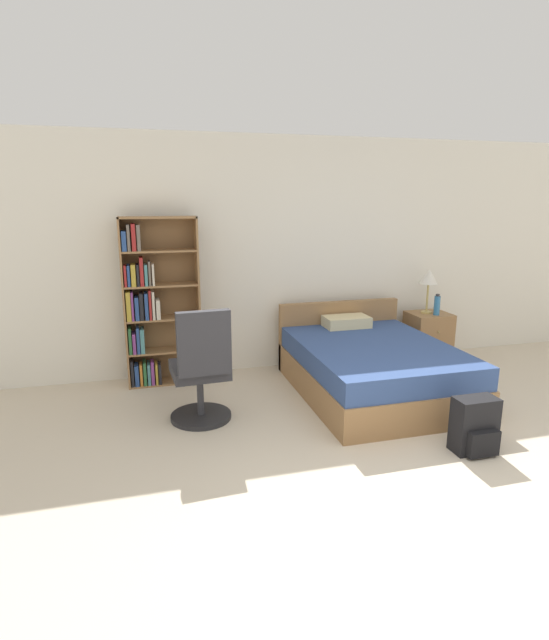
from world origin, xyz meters
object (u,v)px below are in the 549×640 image
at_px(bookshelf, 152,304).
at_px(nightstand, 428,337).
at_px(water_bottle, 437,305).
at_px(backpack_black, 475,427).
at_px(bed, 371,366).
at_px(office_chair, 201,372).
at_px(table_lamp, 429,278).

xyz_separation_m(bookshelf, nightstand, (3.21, -0.09, -0.56)).
relative_size(water_bottle, backpack_black, 0.57).
xyz_separation_m(bed, office_chair, (-1.74, -0.29, 0.20)).
bearing_deg(nightstand, bookshelf, 178.42).
distance_m(office_chair, nightstand, 3.03).
bearing_deg(table_lamp, bed, -145.02).
bearing_deg(bookshelf, table_lamp, -1.29).
relative_size(bookshelf, bed, 0.91).
bearing_deg(water_bottle, nightstand, 103.34).
xyz_separation_m(bookshelf, bed, (2.10, -0.82, -0.59)).
height_order(bookshelf, water_bottle, bookshelf).
distance_m(nightstand, backpack_black, 2.27).
xyz_separation_m(bed, water_bottle, (1.13, 0.63, 0.44)).
distance_m(nightstand, water_bottle, 0.43).
bearing_deg(bookshelf, water_bottle, -3.42).
height_order(office_chair, water_bottle, office_chair).
xyz_separation_m(office_chair, water_bottle, (2.87, 0.92, 0.24)).
distance_m(bed, office_chair, 1.78).
distance_m(bookshelf, bed, 2.33).
bearing_deg(bed, office_chair, -170.58).
height_order(bed, table_lamp, table_lamp).
relative_size(bed, backpack_black, 4.36).
relative_size(nightstand, table_lamp, 1.14).
relative_size(nightstand, backpack_black, 1.36).
xyz_separation_m(bed, backpack_black, (0.23, -1.36, -0.06)).
height_order(bookshelf, nightstand, bookshelf).
relative_size(bed, nightstand, 3.21).
bearing_deg(bookshelf, office_chair, -72.22).
xyz_separation_m(bookshelf, backpack_black, (2.33, -2.18, -0.65)).
bearing_deg(backpack_black, bookshelf, 136.99).
relative_size(bed, table_lamp, 3.65).
bearing_deg(water_bottle, bookshelf, 176.58).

